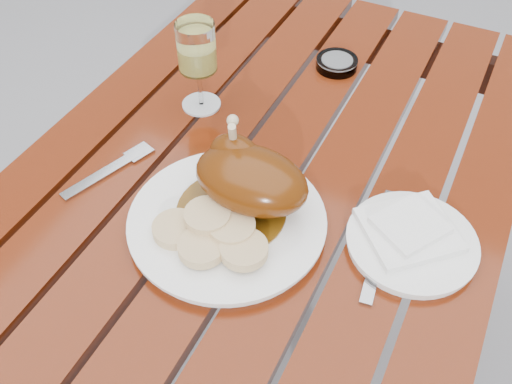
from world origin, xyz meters
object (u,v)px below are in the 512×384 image
Objects in this scene: table at (267,283)px; dinner_plate at (227,222)px; wine_glass at (198,67)px; side_plate at (411,243)px; ashtray at (337,63)px.

dinner_plate is (0.00, -0.16, 0.38)m from table.
wine_glass is 0.49m from side_plate.
wine_glass is 0.31m from ashtray.
table is 6.92× the size of wine_glass.
side_plate is 0.47m from ashtray.
wine_glass reaches higher than side_plate.
dinner_plate is at bearing -52.49° from wine_glass.
dinner_plate is 0.32m from wine_glass.
side_plate reaches higher than table.
dinner_plate is 3.60× the size of ashtray.
ashtray is (0.00, 0.48, 0.00)m from dinner_plate.
wine_glass reaches higher than dinner_plate.
table is 0.42m from dinner_plate.
ashtray is at bearing 89.39° from table.
side_plate is 2.32× the size of ashtray.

